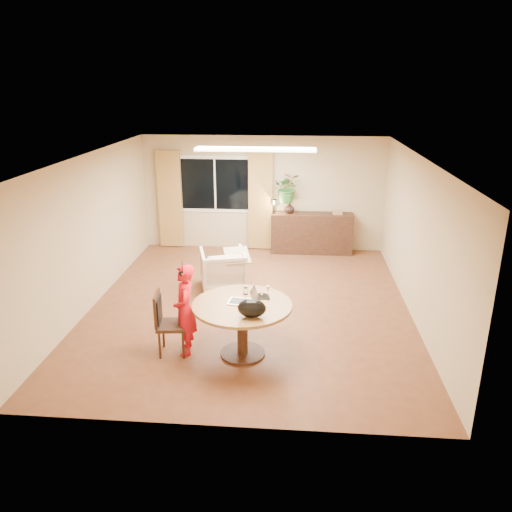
{
  "coord_description": "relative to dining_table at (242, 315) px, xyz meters",
  "views": [
    {
      "loc": [
        0.76,
        -7.95,
        3.75
      ],
      "look_at": [
        0.12,
        -0.2,
        1.0
      ],
      "focal_mm": 35.0,
      "sensor_mm": 36.0,
      "label": 1
    }
  ],
  "objects": [
    {
      "name": "pot_lid",
      "position": [
        0.26,
        0.26,
        0.19
      ],
      "size": [
        0.22,
        0.22,
        0.03
      ],
      "primitive_type": null,
      "rotation": [
        0.0,
        0.0,
        -0.02
      ],
      "color": "white",
      "rests_on": "dining_table"
    },
    {
      "name": "child",
      "position": [
        -0.82,
        0.01,
        0.04
      ],
      "size": [
        0.55,
        0.42,
        1.35
      ],
      "primitive_type": "imported",
      "rotation": [
        0.0,
        0.0,
        -1.36
      ],
      "color": "red",
      "rests_on": "floor"
    },
    {
      "name": "floor",
      "position": [
        -0.05,
        1.64,
        -0.63
      ],
      "size": [
        6.5,
        6.5,
        0.0
      ],
      "primitive_type": "plane",
      "color": "brown",
      "rests_on": "ground"
    },
    {
      "name": "handbag",
      "position": [
        0.17,
        -0.4,
        0.3
      ],
      "size": [
        0.39,
        0.23,
        0.25
      ],
      "primitive_type": null,
      "rotation": [
        0.0,
        0.0,
        0.03
      ],
      "color": "black",
      "rests_on": "dining_table"
    },
    {
      "name": "throw",
      "position": [
        -0.35,
        2.31,
        0.15
      ],
      "size": [
        0.59,
        0.65,
        0.03
      ],
      "primitive_type": null,
      "rotation": [
        0.0,
        0.0,
        0.28
      ],
      "color": "beige",
      "rests_on": "armchair"
    },
    {
      "name": "window",
      "position": [
        -1.15,
        4.87,
        0.87
      ],
      "size": [
        1.7,
        0.03,
        1.3
      ],
      "color": "white",
      "rests_on": "wall_back"
    },
    {
      "name": "armchair",
      "position": [
        -0.63,
        2.41,
        -0.25
      ],
      "size": [
        1.0,
        1.02,
        0.76
      ],
      "primitive_type": "imported",
      "rotation": [
        0.0,
        0.0,
        3.4
      ],
      "color": "beige",
      "rests_on": "floor"
    },
    {
      "name": "wall_left",
      "position": [
        -2.8,
        1.64,
        0.67
      ],
      "size": [
        0.0,
        6.5,
        6.5
      ],
      "primitive_type": "plane",
      "rotation": [
        1.57,
        0.0,
        1.57
      ],
      "color": "tan",
      "rests_on": "floor"
    },
    {
      "name": "book_stack",
      "position": [
        1.64,
        4.65,
        0.33
      ],
      "size": [
        0.25,
        0.21,
        0.09
      ],
      "primitive_type": null,
      "rotation": [
        0.0,
        0.0,
        0.28
      ],
      "color": "#856344",
      "rests_on": "sideboard"
    },
    {
      "name": "ceiling_panel",
      "position": [
        -0.05,
        2.84,
        1.94
      ],
      "size": [
        2.2,
        0.35,
        0.05
      ],
      "primitive_type": "cube",
      "color": "white",
      "rests_on": "ceiling"
    },
    {
      "name": "ceiling",
      "position": [
        -0.05,
        1.64,
        1.97
      ],
      "size": [
        6.5,
        6.5,
        0.0
      ],
      "primitive_type": "plane",
      "rotation": [
        3.14,
        0.0,
        0.0
      ],
      "color": "white",
      "rests_on": "wall_back"
    },
    {
      "name": "wall_right",
      "position": [
        2.7,
        1.64,
        0.67
      ],
      "size": [
        0.0,
        6.5,
        6.5
      ],
      "primitive_type": "plane",
      "rotation": [
        1.57,
        0.0,
        -1.57
      ],
      "color": "tan",
      "rests_on": "floor"
    },
    {
      "name": "tumbler",
      "position": [
        0.01,
        0.34,
        0.22
      ],
      "size": [
        0.09,
        0.09,
        0.1
      ],
      "primitive_type": null,
      "rotation": [
        0.0,
        0.0,
        0.26
      ],
      "color": "white",
      "rests_on": "dining_table"
    },
    {
      "name": "wine_glass",
      "position": [
        0.35,
        0.18,
        0.28
      ],
      "size": [
        0.09,
        0.09,
        0.21
      ],
      "primitive_type": null,
      "rotation": [
        0.0,
        0.0,
        -0.19
      ],
      "color": "white",
      "rests_on": "dining_table"
    },
    {
      "name": "bouquet",
      "position": [
        0.52,
        4.65,
        0.86
      ],
      "size": [
        0.6,
        0.52,
        0.66
      ],
      "primitive_type": "imported",
      "rotation": [
        0.0,
        0.0,
        0.0
      ],
      "color": "#256224",
      "rests_on": "vase"
    },
    {
      "name": "vase",
      "position": [
        0.56,
        4.65,
        0.41
      ],
      "size": [
        0.3,
        0.3,
        0.25
      ],
      "primitive_type": "imported",
      "rotation": [
        0.0,
        0.0,
        0.34
      ],
      "color": "black",
      "rests_on": "sideboard"
    },
    {
      "name": "dining_chair",
      "position": [
        -1.01,
        -0.03,
        -0.16
      ],
      "size": [
        0.49,
        0.45,
        0.94
      ],
      "primitive_type": null,
      "rotation": [
        0.0,
        0.0,
        0.1
      ],
      "color": "black",
      "rests_on": "floor"
    },
    {
      "name": "wall_back",
      "position": [
        -0.05,
        4.89,
        0.67
      ],
      "size": [
        5.5,
        0.0,
        5.5
      ],
      "primitive_type": "plane",
      "rotation": [
        1.57,
        0.0,
        0.0
      ],
      "color": "tan",
      "rests_on": "floor"
    },
    {
      "name": "laptop",
      "position": [
        -0.01,
        0.05,
        0.3
      ],
      "size": [
        0.43,
        0.31,
        0.26
      ],
      "primitive_type": null,
      "rotation": [
        0.0,
        0.0,
        -0.13
      ],
      "color": "#B7B7BC",
      "rests_on": "dining_table"
    },
    {
      "name": "dining_table",
      "position": [
        0.0,
        0.0,
        0.0
      ],
      "size": [
        1.41,
        1.41,
        0.8
      ],
      "color": "brown",
      "rests_on": "floor"
    },
    {
      "name": "curtain_right",
      "position": [
        -0.1,
        4.8,
        0.52
      ],
      "size": [
        0.55,
        0.08,
        2.25
      ],
      "primitive_type": "cube",
      "color": "olive",
      "rests_on": "wall_back"
    },
    {
      "name": "desk_lamp",
      "position": [
        0.21,
        4.6,
        0.45
      ],
      "size": [
        0.16,
        0.16,
        0.33
      ],
      "primitive_type": null,
      "rotation": [
        0.0,
        0.0,
        0.21
      ],
      "color": "black",
      "rests_on": "sideboard"
    },
    {
      "name": "sideboard",
      "position": [
        1.08,
        4.65,
        -0.17
      ],
      "size": [
        1.83,
        0.45,
        0.92
      ],
      "primitive_type": "cube",
      "color": "black",
      "rests_on": "floor"
    },
    {
      "name": "curtain_left",
      "position": [
        -2.2,
        4.8,
        0.52
      ],
      "size": [
        0.55,
        0.08,
        2.25
      ],
      "primitive_type": "cube",
      "color": "olive",
      "rests_on": "wall_back"
    }
  ]
}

